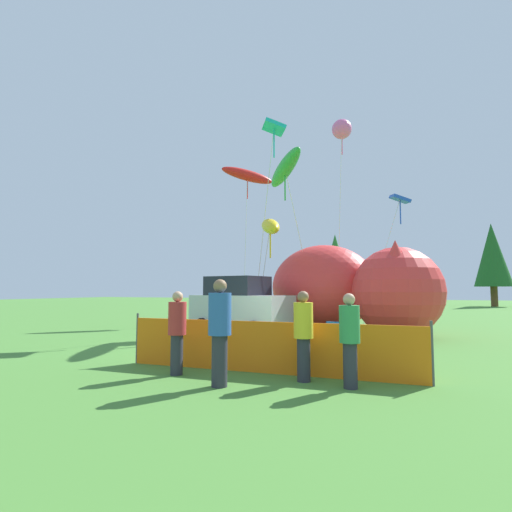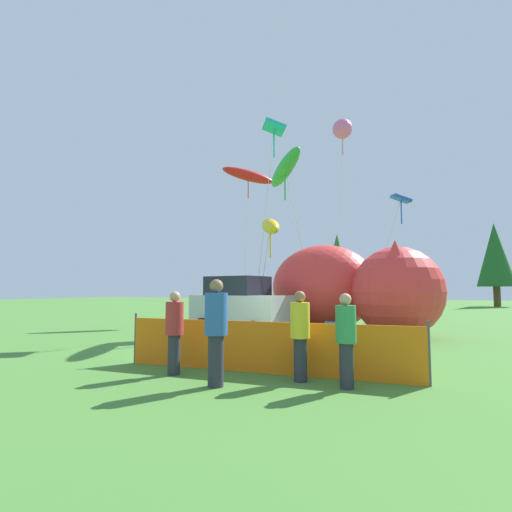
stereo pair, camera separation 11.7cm
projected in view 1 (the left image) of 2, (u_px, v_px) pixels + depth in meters
name	position (u px, v px, depth m)	size (l,w,h in m)	color
ground_plane	(249.00, 346.00, 11.95)	(120.00, 120.00, 0.00)	#477F33
parked_car	(241.00, 306.00, 15.48)	(4.11, 2.62, 2.20)	#B7BCC1
folding_chair	(332.00, 337.00, 9.80)	(0.60, 0.60, 0.89)	#1959A5
inflatable_cat	(343.00, 290.00, 16.07)	(7.71, 6.06, 3.57)	red
safety_fence	(265.00, 347.00, 8.13)	(6.32, 0.18, 1.14)	orange
spectator_in_white_shirt	(177.00, 329.00, 8.01)	(0.36, 0.36, 1.66)	#2D2D38
spectator_in_blue_shirt	(303.00, 332.00, 7.42)	(0.36, 0.36, 1.67)	#2D2D38
spectator_in_black_shirt	(350.00, 336.00, 6.91)	(0.35, 0.35, 1.63)	#2D2D38
spectator_in_yellow_shirt	(220.00, 327.00, 7.04)	(0.41, 0.41, 1.88)	#2D2D38
kite_red_lizard	(247.00, 176.00, 21.94)	(2.64, 2.51, 8.57)	silver
kite_yellow_hero	(270.00, 226.00, 16.27)	(2.24, 2.88, 4.92)	silver
kite_teal_diamond	(274.00, 132.00, 16.73)	(2.22, 2.24, 8.71)	silver
kite_green_fish	(285.00, 169.00, 16.03)	(2.38, 3.89, 7.18)	silver
kite_pink_octopus	(342.00, 130.00, 19.86)	(0.98, 1.92, 10.15)	silver
kite_blue_box	(400.00, 201.00, 20.22)	(2.31, 2.50, 6.57)	silver
horizon_tree_east	(335.00, 261.00, 45.47)	(3.36, 3.36, 8.02)	brown
horizon_tree_west	(492.00, 255.00, 39.84)	(3.49, 3.49, 8.32)	brown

